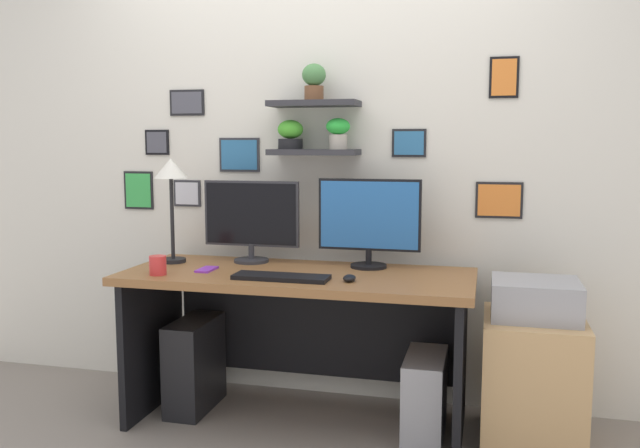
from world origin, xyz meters
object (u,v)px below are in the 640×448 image
object	(u,v)px
computer_mouse	(349,278)
keyboard	(281,277)
computer_tower_left	(195,364)
drawer_cabinet	(532,381)
desk_lamp	(171,180)
coffee_mug	(158,265)
printer	(535,299)
cell_phone	(207,269)
desk	(301,312)
computer_tower_right	(425,397)
monitor_right	(369,220)
monitor_left	(251,219)

from	to	relation	value
computer_mouse	keyboard	bearing A→B (deg)	-174.42
computer_tower_left	computer_mouse	bearing A→B (deg)	-11.84
drawer_cabinet	computer_tower_left	xyz separation A→B (m)	(-1.66, 0.00, -0.06)
desk_lamp	coffee_mug	bearing A→B (deg)	-75.84
computer_mouse	drawer_cabinet	bearing A→B (deg)	12.27
coffee_mug	printer	bearing A→B (deg)	8.31
cell_phone	coffee_mug	world-z (taller)	coffee_mug
coffee_mug	drawer_cabinet	size ratio (longest dim) A/B	0.15
desk	drawer_cabinet	size ratio (longest dim) A/B	2.83
computer_tower_left	computer_tower_right	xyz separation A→B (m)	(1.18, -0.06, -0.04)
coffee_mug	computer_tower_right	xyz separation A→B (m)	(1.24, 0.19, -0.60)
cell_phone	computer_tower_right	xyz separation A→B (m)	(1.06, 0.03, -0.56)
desk_lamp	computer_tower_left	xyz separation A→B (m)	(0.14, -0.06, -0.94)
printer	computer_mouse	bearing A→B (deg)	-167.73
monitor_right	computer_tower_left	bearing A→B (deg)	-168.42
monitor_left	computer_tower_right	xyz separation A→B (m)	(0.93, -0.24, -0.78)
keyboard	printer	size ratio (longest dim) A/B	1.16
computer_tower_left	computer_tower_right	world-z (taller)	computer_tower_left
monitor_left	computer_tower_left	distance (m)	0.80
printer	drawer_cabinet	bearing A→B (deg)	-90.00
monitor_left	monitor_right	bearing A→B (deg)	0.00
keyboard	monitor_left	bearing A→B (deg)	126.11
monitor_left	drawer_cabinet	world-z (taller)	monitor_left
desk_lamp	computer_tower_right	xyz separation A→B (m)	(1.32, -0.13, -0.98)
cell_phone	computer_mouse	bearing A→B (deg)	-6.91
cell_phone	desk_lamp	bearing A→B (deg)	147.32
desk	desk_lamp	bearing A→B (deg)	176.10
cell_phone	computer_tower_right	world-z (taller)	cell_phone
computer_mouse	monitor_right	bearing A→B (deg)	85.98
drawer_cabinet	computer_tower_right	world-z (taller)	drawer_cabinet
computer_mouse	desk_lamp	distance (m)	1.09
monitor_left	monitor_right	size ratio (longest dim) A/B	1.00
monitor_left	desk_lamp	bearing A→B (deg)	-163.75
coffee_mug	printer	size ratio (longest dim) A/B	0.24
cell_phone	drawer_cabinet	bearing A→B (deg)	2.97
desk_lamp	drawer_cabinet	world-z (taller)	desk_lamp
computer_mouse	computer_tower_right	size ratio (longest dim) A/B	0.22
monitor_left	coffee_mug	world-z (taller)	monitor_left
printer	desk_lamp	bearing A→B (deg)	177.89
keyboard	desk_lamp	distance (m)	0.84
monitor_left	cell_phone	world-z (taller)	monitor_left
monitor_left	drawer_cabinet	xyz separation A→B (m)	(1.40, -0.18, -0.68)
printer	cell_phone	bearing A→B (deg)	-176.43
keyboard	computer_tower_left	world-z (taller)	keyboard
computer_tower_right	coffee_mug	bearing A→B (deg)	-171.34
monitor_left	computer_mouse	bearing A→B (deg)	-30.98
monitor_left	computer_mouse	size ratio (longest dim) A/B	5.66
monitor_right	coffee_mug	size ratio (longest dim) A/B	5.68
monitor_left	drawer_cabinet	size ratio (longest dim) A/B	0.86
computer_mouse	desk_lamp	size ratio (longest dim) A/B	0.17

